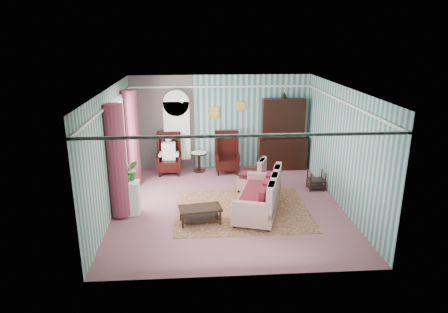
{
  "coord_description": "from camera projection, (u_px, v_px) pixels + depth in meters",
  "views": [
    {
      "loc": [
        -0.74,
        -9.08,
        4.13
      ],
      "look_at": [
        -0.07,
        0.6,
        1.09
      ],
      "focal_mm": 32.0,
      "sensor_mm": 36.0,
      "label": 1
    }
  ],
  "objects": [
    {
      "name": "round_side_table",
      "position": [
        199.0,
        162.0,
        12.26
      ],
      "size": [
        0.5,
        0.5,
        0.6
      ],
      "primitive_type": "cylinder",
      "color": "black",
      "rests_on": "floor"
    },
    {
      "name": "plant_stand",
      "position": [
        128.0,
        198.0,
        9.36
      ],
      "size": [
        0.55,
        0.35,
        0.8
      ],
      "primitive_type": "cube",
      "color": "white",
      "rests_on": "floor"
    },
    {
      "name": "potted_plant_a",
      "position": [
        122.0,
        177.0,
        9.05
      ],
      "size": [
        0.39,
        0.35,
        0.37
      ],
      "primitive_type": "imported",
      "rotation": [
        0.0,
        0.0,
        0.21
      ],
      "color": "#275219",
      "rests_on": "plant_stand"
    },
    {
      "name": "rug",
      "position": [
        242.0,
        210.0,
        9.66
      ],
      "size": [
        3.2,
        2.6,
        0.01
      ],
      "primitive_type": "cube",
      "color": "#481820",
      "rests_on": "floor"
    },
    {
      "name": "potted_plant_b",
      "position": [
        132.0,
        170.0,
        9.31
      ],
      "size": [
        0.32,
        0.29,
        0.48
      ],
      "primitive_type": "imported",
      "rotation": [
        0.0,
        0.0,
        0.35
      ],
      "color": "#1C4816",
      "rests_on": "plant_stand"
    },
    {
      "name": "floral_armchair",
      "position": [
        252.0,
        174.0,
        10.74
      ],
      "size": [
        1.08,
        1.01,
        0.92
      ],
      "primitive_type": "cube",
      "rotation": [
        0.0,
        0.0,
        1.19
      ],
      "color": "#B4AE8B",
      "rests_on": "floor"
    },
    {
      "name": "coffee_table",
      "position": [
        200.0,
        215.0,
        8.98
      ],
      "size": [
        1.01,
        0.63,
        0.37
      ],
      "primitive_type": "cube",
      "rotation": [
        0.0,
        0.0,
        0.15
      ],
      "color": "black",
      "rests_on": "floor"
    },
    {
      "name": "seated_woman",
      "position": [
        169.0,
        155.0,
        11.97
      ],
      "size": [
        0.44,
        0.4,
        1.18
      ],
      "primitive_type": null,
      "color": "white",
      "rests_on": "floor"
    },
    {
      "name": "sofa",
      "position": [
        258.0,
        194.0,
        9.38
      ],
      "size": [
        1.53,
        2.21,
        0.96
      ],
      "primitive_type": "cube",
      "rotation": [
        0.0,
        0.0,
        1.27
      ],
      "color": "#C4B498",
      "rests_on": "floor"
    },
    {
      "name": "bookcase",
      "position": [
        177.0,
        135.0,
        12.2
      ],
      "size": [
        0.8,
        0.28,
        2.24
      ],
      "primitive_type": "cube",
      "color": "white",
      "rests_on": "floor"
    },
    {
      "name": "dresser_hutch",
      "position": [
        283.0,
        132.0,
        12.28
      ],
      "size": [
        1.5,
        0.56,
        2.36
      ],
      "primitive_type": "cube",
      "color": "black",
      "rests_on": "floor"
    },
    {
      "name": "nest_table",
      "position": [
        316.0,
        180.0,
        10.86
      ],
      "size": [
        0.45,
        0.38,
        0.54
      ],
      "primitive_type": "cube",
      "color": "black",
      "rests_on": "floor"
    },
    {
      "name": "wingback_right",
      "position": [
        227.0,
        153.0,
        12.08
      ],
      "size": [
        0.76,
        0.8,
        1.25
      ],
      "primitive_type": "cube",
      "color": "black",
      "rests_on": "floor"
    },
    {
      "name": "wingback_left",
      "position": [
        169.0,
        154.0,
        11.96
      ],
      "size": [
        0.76,
        0.8,
        1.25
      ],
      "primitive_type": "cube",
      "color": "black",
      "rests_on": "floor"
    },
    {
      "name": "potted_plant_c",
      "position": [
        126.0,
        173.0,
        9.22
      ],
      "size": [
        0.31,
        0.31,
        0.41
      ],
      "primitive_type": "imported",
      "rotation": [
        0.0,
        0.0,
        0.42
      ],
      "color": "#1C5219",
      "rests_on": "plant_stand"
    },
    {
      "name": "room_shell",
      "position": [
        202.0,
        125.0,
        9.45
      ],
      "size": [
        5.53,
        6.02,
        2.91
      ],
      "color": "#3C6E6D",
      "rests_on": "ground"
    },
    {
      "name": "floor",
      "position": [
        228.0,
        205.0,
        9.92
      ],
      "size": [
        6.0,
        6.0,
        0.0
      ],
      "primitive_type": "plane",
      "color": "#905360",
      "rests_on": "ground"
    }
  ]
}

